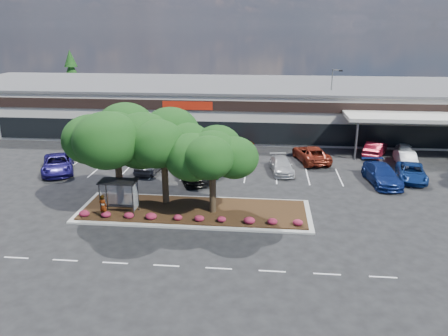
{
  "coord_description": "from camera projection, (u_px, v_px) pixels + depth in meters",
  "views": [
    {
      "loc": [
        3.39,
        -26.82,
        13.92
      ],
      "look_at": [
        -0.01,
        7.37,
        2.6
      ],
      "focal_mm": 35.0,
      "sensor_mm": 36.0,
      "label": 1
    }
  ],
  "objects": [
    {
      "name": "car_8",
      "position": [
        412.0,
        172.0,
        40.85
      ],
      "size": [
        3.32,
        5.67,
        1.48
      ],
      "primitive_type": "imported",
      "rotation": [
        0.0,
        0.0,
        -0.17
      ],
      "color": "navy",
      "rests_on": "ground"
    },
    {
      "name": "car_11",
      "position": [
        218.0,
        148.0,
        49.39
      ],
      "size": [
        2.83,
        5.06,
        1.34
      ],
      "primitive_type": "imported",
      "rotation": [
        0.0,
        0.0,
        3.01
      ],
      "color": "silver",
      "rests_on": "ground"
    },
    {
      "name": "car_0",
      "position": [
        58.0,
        164.0,
        42.96
      ],
      "size": [
        5.04,
        6.78,
        1.71
      ],
      "primitive_type": "imported",
      "rotation": [
        0.0,
        0.0,
        0.4
      ],
      "color": "navy",
      "rests_on": "ground"
    },
    {
      "name": "car_16",
      "position": [
        404.0,
        149.0,
        48.69
      ],
      "size": [
        2.34,
        4.33,
        1.4
      ],
      "primitive_type": "imported",
      "rotation": [
        0.0,
        0.0,
        2.97
      ],
      "color": "silver",
      "rests_on": "ground"
    },
    {
      "name": "car_7",
      "position": [
        382.0,
        175.0,
        39.92
      ],
      "size": [
        3.05,
        6.16,
        1.72
      ],
      "primitive_type": "imported",
      "rotation": [
        0.0,
        0.0,
        0.11
      ],
      "color": "navy",
      "rests_on": "ground"
    },
    {
      "name": "car_10",
      "position": [
        167.0,
        147.0,
        49.15
      ],
      "size": [
        3.78,
        5.91,
        1.59
      ],
      "primitive_type": "imported",
      "rotation": [
        0.0,
        0.0,
        2.84
      ],
      "color": "#1A1653",
      "rests_on": "ground"
    },
    {
      "name": "retail_store",
      "position": [
        243.0,
        105.0,
        61.08
      ],
      "size": [
        80.4,
        25.2,
        6.25
      ],
      "color": "beige",
      "rests_on": "ground"
    },
    {
      "name": "car_1",
      "position": [
        151.0,
        163.0,
        43.37
      ],
      "size": [
        2.75,
        5.3,
        1.72
      ],
      "primitive_type": "imported",
      "rotation": [
        0.0,
        0.0,
        -0.15
      ],
      "color": "#57585E",
      "rests_on": "ground"
    },
    {
      "name": "car_9",
      "position": [
        146.0,
        144.0,
        50.72
      ],
      "size": [
        3.98,
        5.89,
        1.5
      ],
      "primitive_type": "imported",
      "rotation": [
        0.0,
        0.0,
        2.84
      ],
      "color": "silver",
      "rests_on": "ground"
    },
    {
      "name": "car_12",
      "position": [
        203.0,
        151.0,
        47.34
      ],
      "size": [
        4.68,
        6.38,
        1.72
      ],
      "primitive_type": "imported",
      "rotation": [
        0.0,
        0.0,
        3.58
      ],
      "color": "#585A60",
      "rests_on": "ground"
    },
    {
      "name": "car_15",
      "position": [
        375.0,
        149.0,
        48.33
      ],
      "size": [
        3.63,
        5.26,
        1.64
      ],
      "primitive_type": "imported",
      "rotation": [
        0.0,
        0.0,
        2.72
      ],
      "color": "maroon",
      "rests_on": "ground"
    },
    {
      "name": "conifer_north_west",
      "position": [
        72.0,
        79.0,
        74.75
      ],
      "size": [
        4.4,
        4.4,
        10.0
      ],
      "primitive_type": "cone",
      "color": "#143912",
      "rests_on": "ground"
    },
    {
      "name": "car_5",
      "position": [
        281.0,
        165.0,
        42.98
      ],
      "size": [
        2.66,
        5.14,
        1.42
      ],
      "primitive_type": "imported",
      "rotation": [
        0.0,
        0.0,
        0.14
      ],
      "color": "#B2B2B2",
      "rests_on": "ground"
    },
    {
      "name": "bus_shelter",
      "position": [
        119.0,
        187.0,
        32.8
      ],
      "size": [
        2.75,
        1.55,
        2.59
      ],
      "color": "black",
      "rests_on": "landscape_island"
    },
    {
      "name": "car_3",
      "position": [
        203.0,
        165.0,
        42.93
      ],
      "size": [
        3.73,
        5.11,
        1.62
      ],
      "primitive_type": "imported",
      "rotation": [
        0.0,
        0.0,
        -0.43
      ],
      "color": "navy",
      "rests_on": "ground"
    },
    {
      "name": "car_2",
      "position": [
        192.0,
        172.0,
        40.85
      ],
      "size": [
        4.31,
        6.12,
        1.64
      ],
      "primitive_type": "imported",
      "rotation": [
        0.0,
        0.0,
        0.4
      ],
      "color": "black",
      "rests_on": "ground"
    },
    {
      "name": "person_waiting",
      "position": [
        103.0,
        206.0,
        32.29
      ],
      "size": [
        0.73,
        0.59,
        1.76
      ],
      "primitive_type": "imported",
      "rotation": [
        0.0,
        0.0,
        2.85
      ],
      "color": "#594C47",
      "rests_on": "landscape_island"
    },
    {
      "name": "car_4",
      "position": [
        218.0,
        167.0,
        42.38
      ],
      "size": [
        3.23,
        4.54,
        1.43
      ],
      "primitive_type": "imported",
      "rotation": [
        0.0,
        0.0,
        -0.41
      ],
      "color": "#144A18",
      "rests_on": "ground"
    },
    {
      "name": "landscape_island",
      "position": [
        194.0,
        211.0,
        33.96
      ],
      "size": [
        18.0,
        6.0,
        0.26
      ],
      "color": "#A5A5A0",
      "rests_on": "ground"
    },
    {
      "name": "car_14",
      "position": [
        311.0,
        154.0,
        46.38
      ],
      "size": [
        4.15,
        6.56,
        1.69
      ],
      "primitive_type": "imported",
      "rotation": [
        0.0,
        0.0,
        3.38
      ],
      "color": "maroon",
      "rests_on": "ground"
    },
    {
      "name": "island_tree_west",
      "position": [
        118.0,
        157.0,
        33.71
      ],
      "size": [
        7.2,
        7.2,
        7.89
      ],
      "primitive_type": null,
      "color": "#143912",
      "rests_on": "landscape_island"
    },
    {
      "name": "island_tree_east",
      "position": [
        213.0,
        171.0,
        32.47
      ],
      "size": [
        5.8,
        5.8,
        6.5
      ],
      "primitive_type": null,
      "color": "#143912",
      "rests_on": "landscape_island"
    },
    {
      "name": "island_tree_mid",
      "position": [
        164.0,
        159.0,
        34.14
      ],
      "size": [
        6.6,
        6.6,
        7.32
      ],
      "primitive_type": null,
      "color": "#143912",
      "rests_on": "landscape_island"
    },
    {
      "name": "shrub_row",
      "position": [
        189.0,
        218.0,
        31.85
      ],
      "size": [
        17.0,
        0.8,
        0.5
      ],
      "primitive_type": null,
      "color": "maroon",
      "rests_on": "landscape_island"
    },
    {
      "name": "car_13",
      "position": [
        246.0,
        147.0,
        49.68
      ],
      "size": [
        2.28,
        4.9,
        1.38
      ],
      "primitive_type": "imported",
      "rotation": [
        0.0,
        0.0,
        3.21
      ],
      "color": "#6E1505",
      "rests_on": "ground"
    },
    {
      "name": "lane_markings",
      "position": [
        226.0,
        184.0,
        39.89
      ],
      "size": [
        33.12,
        20.06,
        0.01
      ],
      "color": "silver",
      "rests_on": "ground"
    },
    {
      "name": "light_pole",
      "position": [
        331.0,
        109.0,
        54.18
      ],
      "size": [
        1.42,
        0.72,
        8.84
      ],
      "rotation": [
        0.0,
        0.0,
        -0.28
      ],
      "color": "#A5A5A0",
      "rests_on": "ground"
    },
    {
      "name": "car_17",
      "position": [
        405.0,
        157.0,
        45.34
      ],
      "size": [
        2.13,
        4.9,
        1.57
      ],
      "primitive_type": "imported",
      "rotation": [
        0.0,
        0.0,
        3.04
      ],
      "color": "white",
      "rests_on": "ground"
    },
    {
      "name": "ground",
      "position": [
        214.0,
        237.0,
        30.03
      ],
      "size": [
        160.0,
        160.0,
        0.0
      ],
      "primitive_type": "plane",
      "color": "black",
      "rests_on": "ground"
    }
  ]
}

